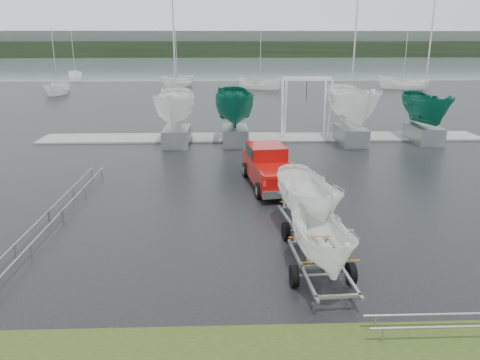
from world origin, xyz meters
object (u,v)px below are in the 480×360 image
Objects in this scene: trailer_parked at (325,203)px; pickup_truck at (269,165)px; boat_hoist at (306,99)px; trailer_hitched at (310,160)px.

pickup_truck is at bearing 90.16° from trailer_parked.
pickup_truck is 9.34m from trailer_parked.
pickup_truck is 1.31× the size of boat_hoist.
trailer_hitched is 3.20m from trailer_parked.
boat_hoist is (3.52, 10.74, 1.76)m from pickup_truck.
trailer_parked reaches higher than pickup_truck.
boat_hoist is at bearing 78.19° from trailer_parked.
boat_hoist is (2.95, 19.95, 0.35)m from trailer_parked.
trailer_hitched is 1.20× the size of boat_hoist.
trailer_hitched is at bearing 83.56° from trailer_parked.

